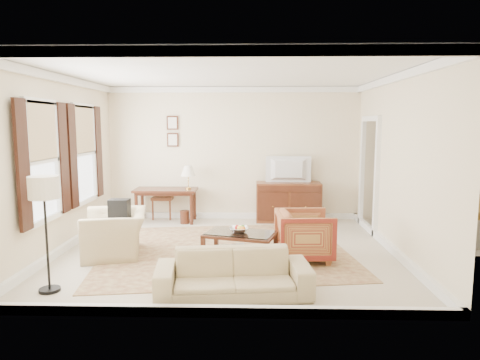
{
  "coord_description": "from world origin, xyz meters",
  "views": [
    {
      "loc": [
        0.39,
        -6.91,
        2.11
      ],
      "look_at": [
        0.2,
        0.3,
        1.15
      ],
      "focal_mm": 32.0,
      "sensor_mm": 36.0,
      "label": 1
    }
  ],
  "objects_px": {
    "tv": "(289,161)",
    "sideboard": "(288,202)",
    "coffee_table": "(240,239)",
    "club_armchair": "(115,226)",
    "striped_armchair": "(304,233)",
    "sofa": "(233,266)",
    "writing_desk": "(166,194)"
  },
  "relations": [
    {
      "from": "tv",
      "to": "sideboard",
      "type": "bearing_deg",
      "value": -90.0
    },
    {
      "from": "coffee_table",
      "to": "club_armchair",
      "type": "distance_m",
      "value": 2.03
    },
    {
      "from": "striped_armchair",
      "to": "sofa",
      "type": "height_order",
      "value": "striped_armchair"
    },
    {
      "from": "sideboard",
      "to": "striped_armchair",
      "type": "bearing_deg",
      "value": -89.4
    },
    {
      "from": "sideboard",
      "to": "tv",
      "type": "relative_size",
      "value": 1.49
    },
    {
      "from": "writing_desk",
      "to": "club_armchair",
      "type": "bearing_deg",
      "value": -98.54
    },
    {
      "from": "tv",
      "to": "sofa",
      "type": "distance_m",
      "value": 4.29
    },
    {
      "from": "tv",
      "to": "coffee_table",
      "type": "distance_m",
      "value": 3.03
    },
    {
      "from": "sideboard",
      "to": "club_armchair",
      "type": "relative_size",
      "value": 1.26
    },
    {
      "from": "coffee_table",
      "to": "striped_armchair",
      "type": "distance_m",
      "value": 1.0
    },
    {
      "from": "coffee_table",
      "to": "sofa",
      "type": "distance_m",
      "value": 1.36
    },
    {
      "from": "writing_desk",
      "to": "club_armchair",
      "type": "xyz_separation_m",
      "value": [
        -0.35,
        -2.35,
        -0.13
      ]
    },
    {
      "from": "coffee_table",
      "to": "club_armchair",
      "type": "relative_size",
      "value": 1.09
    },
    {
      "from": "club_armchair",
      "to": "writing_desk",
      "type": "bearing_deg",
      "value": 158.19
    },
    {
      "from": "writing_desk",
      "to": "club_armchair",
      "type": "height_order",
      "value": "club_armchair"
    },
    {
      "from": "coffee_table",
      "to": "striped_armchair",
      "type": "height_order",
      "value": "striped_armchair"
    },
    {
      "from": "tv",
      "to": "sofa",
      "type": "xyz_separation_m",
      "value": [
        -1.02,
        -4.06,
        -0.94
      ]
    },
    {
      "from": "club_armchair",
      "to": "sofa",
      "type": "relative_size",
      "value": 0.58
    },
    {
      "from": "writing_desk",
      "to": "tv",
      "type": "distance_m",
      "value": 2.72
    },
    {
      "from": "striped_armchair",
      "to": "tv",
      "type": "bearing_deg",
      "value": -2.55
    },
    {
      "from": "tv",
      "to": "striped_armchair",
      "type": "bearing_deg",
      "value": 90.6
    },
    {
      "from": "coffee_table",
      "to": "sofa",
      "type": "relative_size",
      "value": 0.63
    },
    {
      "from": "sideboard",
      "to": "coffee_table",
      "type": "xyz_separation_m",
      "value": [
        -0.97,
        -2.72,
        -0.08
      ]
    },
    {
      "from": "coffee_table",
      "to": "sofa",
      "type": "height_order",
      "value": "sofa"
    },
    {
      "from": "tv",
      "to": "coffee_table",
      "type": "relative_size",
      "value": 0.78
    },
    {
      "from": "sideboard",
      "to": "sofa",
      "type": "distance_m",
      "value": 4.2
    },
    {
      "from": "tv",
      "to": "club_armchair",
      "type": "relative_size",
      "value": 0.85
    },
    {
      "from": "coffee_table",
      "to": "sofa",
      "type": "xyz_separation_m",
      "value": [
        -0.05,
        -1.35,
        0.03
      ]
    },
    {
      "from": "sideboard",
      "to": "striped_armchair",
      "type": "distance_m",
      "value": 2.65
    },
    {
      "from": "writing_desk",
      "to": "tv",
      "type": "bearing_deg",
      "value": 2.49
    },
    {
      "from": "writing_desk",
      "to": "coffee_table",
      "type": "distance_m",
      "value": 3.08
    },
    {
      "from": "writing_desk",
      "to": "sofa",
      "type": "bearing_deg",
      "value": -67.74
    }
  ]
}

